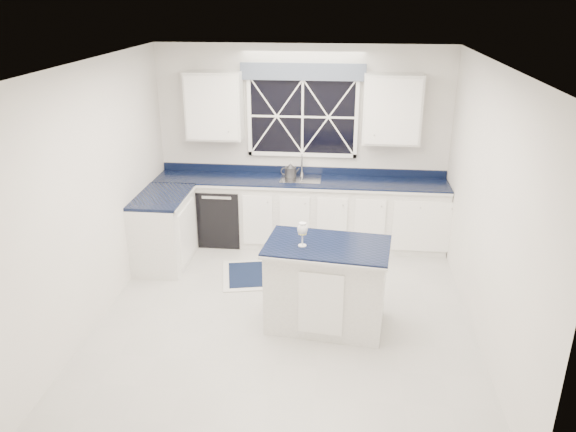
# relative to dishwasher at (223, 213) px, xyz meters

# --- Properties ---
(ground) EXTENTS (4.50, 4.50, 0.00)m
(ground) POSITION_rel_dishwasher_xyz_m (1.10, -1.95, -0.41)
(ground) COLOR #AAAAA5
(ground) RESTS_ON ground
(back_wall) EXTENTS (4.00, 0.10, 2.70)m
(back_wall) POSITION_rel_dishwasher_xyz_m (1.10, 0.30, 0.94)
(back_wall) COLOR silver
(back_wall) RESTS_ON ground
(base_cabinets) EXTENTS (3.99, 1.60, 0.90)m
(base_cabinets) POSITION_rel_dishwasher_xyz_m (0.77, -0.17, 0.04)
(base_cabinets) COLOR white
(base_cabinets) RESTS_ON ground
(countertop) EXTENTS (3.98, 0.64, 0.04)m
(countertop) POSITION_rel_dishwasher_xyz_m (1.10, 0.00, 0.51)
(countertop) COLOR black
(countertop) RESTS_ON base_cabinets
(dishwasher) EXTENTS (0.60, 0.58, 0.82)m
(dishwasher) POSITION_rel_dishwasher_xyz_m (0.00, 0.00, 0.00)
(dishwasher) COLOR black
(dishwasher) RESTS_ON ground
(window) EXTENTS (1.65, 0.09, 1.26)m
(window) POSITION_rel_dishwasher_xyz_m (1.10, 0.25, 1.42)
(window) COLOR black
(window) RESTS_ON ground
(upper_cabinets) EXTENTS (3.10, 0.34, 0.90)m
(upper_cabinets) POSITION_rel_dishwasher_xyz_m (1.10, 0.13, 1.49)
(upper_cabinets) COLOR white
(upper_cabinets) RESTS_ON ground
(faucet) EXTENTS (0.05, 0.20, 0.30)m
(faucet) POSITION_rel_dishwasher_xyz_m (1.10, 0.19, 0.69)
(faucet) COLOR #B2B2B4
(faucet) RESTS_ON countertop
(island) EXTENTS (1.33, 0.90, 0.94)m
(island) POSITION_rel_dishwasher_xyz_m (1.54, -2.06, 0.06)
(island) COLOR white
(island) RESTS_ON ground
(rug) EXTENTS (1.49, 1.09, 0.02)m
(rug) POSITION_rel_dishwasher_xyz_m (0.89, -0.99, -0.40)
(rug) COLOR beige
(rug) RESTS_ON ground
(kettle) EXTENTS (0.26, 0.16, 0.18)m
(kettle) POSITION_rel_dishwasher_xyz_m (0.95, 0.13, 0.61)
(kettle) COLOR #323235
(kettle) RESTS_ON countertop
(wine_glass) EXTENTS (0.11, 0.11, 0.25)m
(wine_glass) POSITION_rel_dishwasher_xyz_m (1.29, -2.12, 0.70)
(wine_glass) COLOR silver
(wine_glass) RESTS_ON island
(soap_bottle) EXTENTS (0.11, 0.11, 0.19)m
(soap_bottle) POSITION_rel_dishwasher_xyz_m (0.95, 0.18, 0.62)
(soap_bottle) COLOR silver
(soap_bottle) RESTS_ON countertop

